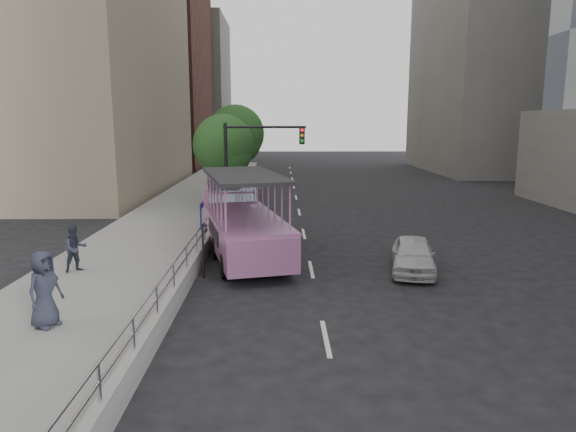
# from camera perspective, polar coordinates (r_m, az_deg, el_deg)

# --- Properties ---
(ground) EXTENTS (160.00, 160.00, 0.00)m
(ground) POSITION_cam_1_polar(r_m,az_deg,el_deg) (14.84, -0.39, -10.32)
(ground) COLOR black
(sidewalk) EXTENTS (5.50, 80.00, 0.30)m
(sidewalk) POSITION_cam_1_polar(r_m,az_deg,el_deg) (25.06, -13.86, -1.65)
(sidewalk) COLOR gray
(sidewalk) RESTS_ON ground
(kerb_wall) EXTENTS (0.24, 30.00, 0.36)m
(kerb_wall) POSITION_cam_1_polar(r_m,az_deg,el_deg) (16.85, -11.18, -6.25)
(kerb_wall) COLOR #9C9C97
(kerb_wall) RESTS_ON sidewalk
(guardrail) EXTENTS (0.07, 22.00, 0.71)m
(guardrail) POSITION_cam_1_polar(r_m,az_deg,el_deg) (16.67, -11.26, -4.06)
(guardrail) COLOR silver
(guardrail) RESTS_ON kerb_wall
(duck_boat) EXTENTS (4.61, 10.26, 3.32)m
(duck_boat) POSITION_cam_1_polar(r_m,az_deg,el_deg) (21.25, -5.46, -0.55)
(duck_boat) COLOR black
(duck_boat) RESTS_ON ground
(car) EXTENTS (2.19, 3.85, 1.24)m
(car) POSITION_cam_1_polar(r_m,az_deg,el_deg) (18.74, 13.72, -4.21)
(car) COLOR silver
(car) RESTS_ON ground
(pedestrian_mid) EXTENTS (0.97, 0.95, 1.57)m
(pedestrian_mid) POSITION_cam_1_polar(r_m,az_deg,el_deg) (18.59, -22.55, -3.36)
(pedestrian_mid) COLOR #292D3D
(pedestrian_mid) RESTS_ON sidewalk
(pedestrian_far) EXTENTS (0.93, 1.10, 1.91)m
(pedestrian_far) POSITION_cam_1_polar(r_m,az_deg,el_deg) (13.90, -25.46, -7.35)
(pedestrian_far) COLOR #292D3D
(pedestrian_far) RESTS_ON sidewalk
(parking_sign) EXTENTS (0.08, 0.59, 2.61)m
(parking_sign) POSITION_cam_1_polar(r_m,az_deg,el_deg) (17.45, -9.47, -1.64)
(parking_sign) COLOR black
(parking_sign) RESTS_ON ground
(traffic_signal) EXTENTS (4.20, 0.32, 5.20)m
(traffic_signal) POSITION_cam_1_polar(r_m,az_deg,el_deg) (26.48, -4.34, 6.58)
(traffic_signal) COLOR black
(traffic_signal) RESTS_ON ground
(street_tree_near) EXTENTS (3.52, 3.52, 5.72)m
(street_tree_near) POSITION_cam_1_polar(r_m,az_deg,el_deg) (30.01, -7.03, 7.59)
(street_tree_near) COLOR #3C271B
(street_tree_near) RESTS_ON ground
(street_tree_far) EXTENTS (3.97, 3.97, 6.45)m
(street_tree_far) POSITION_cam_1_polar(r_m,az_deg,el_deg) (35.94, -5.71, 8.85)
(street_tree_far) COLOR #3C271B
(street_tree_far) RESTS_ON ground
(midrise_brick) EXTENTS (18.00, 16.00, 26.00)m
(midrise_brick) POSITION_cam_1_polar(r_m,az_deg,el_deg) (64.87, -17.64, 16.80)
(midrise_brick) COLOR brown
(midrise_brick) RESTS_ON ground
(midrise_stone_a) EXTENTS (20.00, 20.00, 32.00)m
(midrise_stone_a) POSITION_cam_1_polar(r_m,az_deg,el_deg) (62.61, 25.32, 19.34)
(midrise_stone_a) COLOR gray
(midrise_stone_a) RESTS_ON ground
(midrise_stone_b) EXTENTS (16.00, 14.00, 20.00)m
(midrise_stone_b) POSITION_cam_1_polar(r_m,az_deg,el_deg) (79.62, -12.74, 13.58)
(midrise_stone_b) COLOR gray
(midrise_stone_b) RESTS_ON ground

